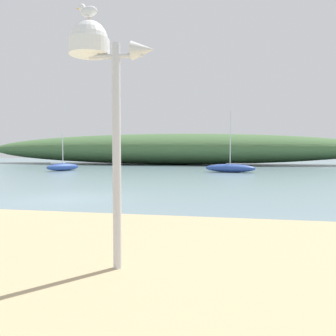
{
  "coord_description": "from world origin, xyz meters",
  "views": [
    {
      "loc": [
        6.29,
        -11.93,
        1.88
      ],
      "look_at": [
        2.96,
        5.32,
        0.94
      ],
      "focal_mm": 36.06,
      "sensor_mm": 36.0,
      "label": 1
    }
  ],
  "objects_px": {
    "sailboat_west_reach": "(230,168)",
    "mast_structure": "(98,62)",
    "seagull_on_radar": "(88,11)",
    "sailboat_east_reach": "(63,167)"
  },
  "relations": [
    {
      "from": "mast_structure",
      "to": "seagull_on_radar",
      "type": "relative_size",
      "value": 9.83
    },
    {
      "from": "seagull_on_radar",
      "to": "sailboat_east_reach",
      "type": "relative_size",
      "value": 0.1
    },
    {
      "from": "seagull_on_radar",
      "to": "sailboat_west_reach",
      "type": "height_order",
      "value": "sailboat_west_reach"
    },
    {
      "from": "seagull_on_radar",
      "to": "sailboat_west_reach",
      "type": "bearing_deg",
      "value": 85.79
    },
    {
      "from": "seagull_on_radar",
      "to": "sailboat_east_reach",
      "type": "height_order",
      "value": "seagull_on_radar"
    },
    {
      "from": "sailboat_west_reach",
      "to": "mast_structure",
      "type": "bearing_deg",
      "value": -93.87
    },
    {
      "from": "seagull_on_radar",
      "to": "sailboat_east_reach",
      "type": "xyz_separation_m",
      "value": [
        -13.08,
        23.56,
        -3.47
      ]
    },
    {
      "from": "sailboat_east_reach",
      "to": "sailboat_west_reach",
      "type": "bearing_deg",
      "value": 2.92
    },
    {
      "from": "sailboat_west_reach",
      "to": "sailboat_east_reach",
      "type": "bearing_deg",
      "value": -177.08
    },
    {
      "from": "sailboat_east_reach",
      "to": "seagull_on_radar",
      "type": "bearing_deg",
      "value": -60.96
    }
  ]
}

